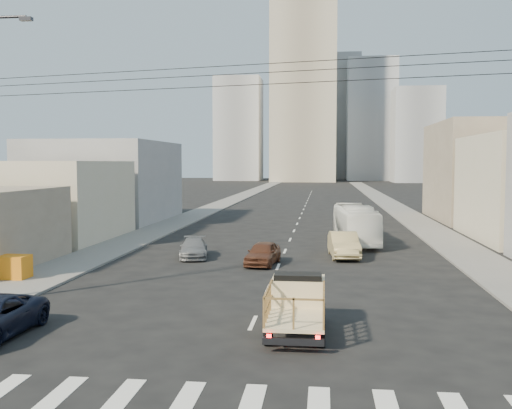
% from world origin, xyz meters
% --- Properties ---
extents(ground, '(420.00, 420.00, 0.00)m').
position_xyz_m(ground, '(0.00, 0.00, 0.00)').
color(ground, black).
rests_on(ground, ground).
extents(sidewalk_left, '(3.50, 180.00, 0.12)m').
position_xyz_m(sidewalk_left, '(-11.75, 70.00, 0.06)').
color(sidewalk_left, slate).
rests_on(sidewalk_left, ground).
extents(sidewalk_right, '(3.50, 180.00, 0.12)m').
position_xyz_m(sidewalk_right, '(11.75, 70.00, 0.06)').
color(sidewalk_right, slate).
rests_on(sidewalk_right, ground).
extents(lane_dashes, '(0.15, 104.00, 0.01)m').
position_xyz_m(lane_dashes, '(0.00, 53.00, 0.01)').
color(lane_dashes, silver).
rests_on(lane_dashes, ground).
extents(flatbed_pickup, '(1.95, 4.41, 1.90)m').
position_xyz_m(flatbed_pickup, '(1.66, 0.97, 1.09)').
color(flatbed_pickup, beige).
rests_on(flatbed_pickup, ground).
extents(city_bus, '(3.08, 10.11, 2.77)m').
position_xyz_m(city_bus, '(4.87, 24.72, 1.39)').
color(city_bus, white).
rests_on(city_bus, ground).
extents(sedan_brown, '(2.06, 4.09, 1.34)m').
position_xyz_m(sedan_brown, '(-0.92, 14.56, 0.67)').
color(sedan_brown, '#562E1E').
rests_on(sedan_brown, ground).
extents(sedan_tan, '(2.03, 4.85, 1.56)m').
position_xyz_m(sedan_tan, '(3.81, 17.84, 0.78)').
color(sedan_tan, tan).
rests_on(sedan_tan, ground).
extents(sedan_grey, '(2.37, 4.31, 1.18)m').
position_xyz_m(sedan_grey, '(-5.45, 16.64, 0.59)').
color(sedan_grey, slate).
rests_on(sedan_grey, ground).
extents(overhead_wires, '(23.01, 5.02, 0.72)m').
position_xyz_m(overhead_wires, '(0.00, 1.50, 8.97)').
color(overhead_wires, black).
rests_on(overhead_wires, ground).
extents(crate_stack, '(1.80, 1.20, 1.14)m').
position_xyz_m(crate_stack, '(-13.00, 8.52, 0.69)').
color(crate_stack, orange).
rests_on(crate_stack, sidewalk_left).
extents(bldg_right_far, '(12.00, 16.00, 10.00)m').
position_xyz_m(bldg_right_far, '(20.00, 44.00, 5.00)').
color(bldg_right_far, gray).
rests_on(bldg_right_far, ground).
extents(bldg_left_mid, '(11.00, 12.00, 6.00)m').
position_xyz_m(bldg_left_mid, '(-19.00, 24.00, 3.00)').
color(bldg_left_mid, beige).
rests_on(bldg_left_mid, ground).
extents(bldg_left_far, '(12.00, 16.00, 8.00)m').
position_xyz_m(bldg_left_far, '(-19.50, 39.00, 4.00)').
color(bldg_left_far, gray).
rests_on(bldg_left_far, ground).
extents(high_rise_tower, '(20.00, 20.00, 60.00)m').
position_xyz_m(high_rise_tower, '(-4.00, 170.00, 30.00)').
color(high_rise_tower, tan).
rests_on(high_rise_tower, ground).
extents(midrise_ne, '(16.00, 16.00, 40.00)m').
position_xyz_m(midrise_ne, '(18.00, 185.00, 20.00)').
color(midrise_ne, '#93969B').
rests_on(midrise_ne, ground).
extents(midrise_nw, '(15.00, 15.00, 34.00)m').
position_xyz_m(midrise_nw, '(-26.00, 180.00, 17.00)').
color(midrise_nw, '#93969B').
rests_on(midrise_nw, ground).
extents(midrise_back, '(18.00, 18.00, 44.00)m').
position_xyz_m(midrise_back, '(6.00, 200.00, 22.00)').
color(midrise_back, gray).
rests_on(midrise_back, ground).
extents(midrise_east, '(14.00, 14.00, 28.00)m').
position_xyz_m(midrise_east, '(30.00, 165.00, 14.00)').
color(midrise_east, '#93969B').
rests_on(midrise_east, ground).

